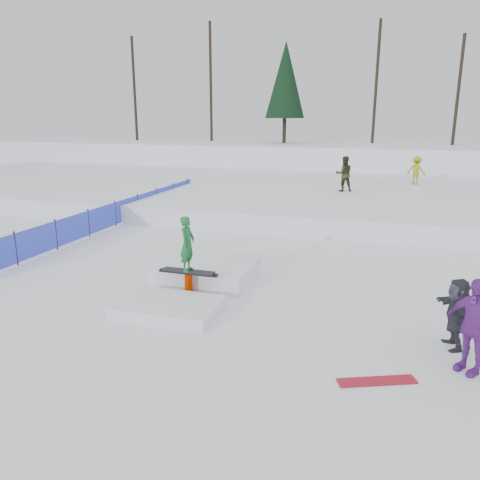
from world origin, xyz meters
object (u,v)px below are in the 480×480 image
(safety_fence, at_px, (115,213))
(walker_ygreen, at_px, (416,170))
(walker_olive, at_px, (344,174))
(spectator_dark, at_px, (456,313))
(jib_rail_feature, at_px, (197,278))
(spectator_purple, at_px, (473,326))

(safety_fence, bearing_deg, walker_ygreen, 42.24)
(walker_olive, relative_size, spectator_dark, 1.22)
(spectator_dark, xyz_separation_m, jib_rail_feature, (-6.24, 1.57, -0.43))
(safety_fence, height_order, walker_ygreen, walker_ygreen)
(jib_rail_feature, bearing_deg, spectator_dark, -14.14)
(walker_ygreen, bearing_deg, spectator_purple, 107.22)
(spectator_purple, bearing_deg, jib_rail_feature, -158.82)
(safety_fence, bearing_deg, walker_olive, 40.44)
(safety_fence, distance_m, walker_olive, 11.59)
(walker_olive, distance_m, spectator_dark, 15.40)
(safety_fence, relative_size, spectator_purple, 8.86)
(walker_olive, xyz_separation_m, walker_ygreen, (3.66, 3.82, -0.11))
(spectator_purple, relative_size, jib_rail_feature, 0.41)
(spectator_purple, bearing_deg, walker_ygreen, 132.90)
(walker_olive, height_order, jib_rail_feature, walker_olive)
(safety_fence, relative_size, spectator_dark, 10.88)
(spectator_purple, distance_m, spectator_dark, 0.95)
(walker_ygreen, distance_m, jib_rail_feature, 18.33)
(walker_olive, height_order, spectator_dark, walker_olive)
(safety_fence, height_order, spectator_dark, spectator_dark)
(spectator_purple, bearing_deg, spectator_dark, 142.16)
(walker_olive, bearing_deg, spectator_dark, 84.43)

